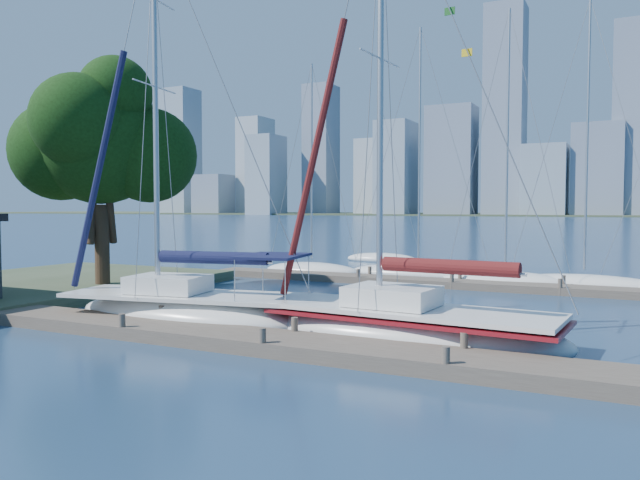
% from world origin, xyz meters
% --- Properties ---
extents(ground, '(700.00, 700.00, 0.00)m').
position_xyz_m(ground, '(0.00, 0.00, 0.00)').
color(ground, navy).
rests_on(ground, ground).
extents(near_dock, '(26.00, 2.00, 0.40)m').
position_xyz_m(near_dock, '(0.00, 0.00, 0.20)').
color(near_dock, '#4D4238').
rests_on(near_dock, ground).
extents(far_dock, '(30.00, 1.80, 0.36)m').
position_xyz_m(far_dock, '(2.00, 16.00, 0.18)').
color(far_dock, '#4D4238').
rests_on(far_dock, ground).
extents(far_shore, '(800.00, 100.00, 1.50)m').
position_xyz_m(far_shore, '(0.00, 320.00, 0.00)').
color(far_shore, '#38472D').
rests_on(far_shore, ground).
extents(tree, '(8.04, 7.34, 10.71)m').
position_xyz_m(tree, '(-12.98, 6.15, 7.22)').
color(tree, black).
rests_on(tree, ground).
extents(sailboat_navy, '(9.43, 4.44, 14.66)m').
position_xyz_m(sailboat_navy, '(-4.93, 2.03, 1.10)').
color(sailboat_navy, white).
rests_on(sailboat_navy, ground).
extents(sailboat_maroon, '(9.33, 3.66, 15.13)m').
position_xyz_m(sailboat_maroon, '(3.08, 2.44, 1.14)').
color(sailboat_maroon, white).
rests_on(sailboat_maroon, ground).
extents(bg_boat_0, '(6.39, 2.83, 12.90)m').
position_xyz_m(bg_boat_0, '(-8.34, 18.27, 0.27)').
color(bg_boat_0, white).
rests_on(bg_boat_0, ground).
extents(bg_boat_1, '(8.55, 3.43, 14.53)m').
position_xyz_m(bg_boat_1, '(-2.01, 19.36, 0.28)').
color(bg_boat_1, white).
rests_on(bg_boat_1, ground).
extents(bg_boat_2, '(6.94, 3.94, 14.40)m').
position_xyz_m(bg_boat_2, '(3.12, 17.77, 0.29)').
color(bg_boat_2, white).
rests_on(bg_boat_2, ground).
extents(bg_boat_3, '(7.97, 4.38, 14.44)m').
position_xyz_m(bg_boat_3, '(6.84, 18.21, 0.27)').
color(bg_boat_3, white).
rests_on(bg_boat_3, ground).
extents(bg_boat_6, '(5.79, 3.07, 11.44)m').
position_xyz_m(bg_boat_6, '(-7.76, 28.58, 0.24)').
color(bg_boat_6, white).
rests_on(bg_boat_6, ground).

